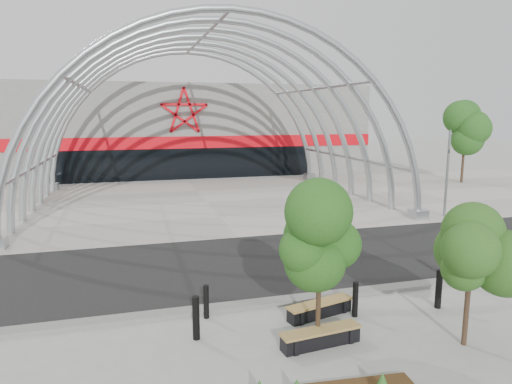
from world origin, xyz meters
TOP-DOWN VIEW (x-y plane):
  - ground at (0.00, 0.00)m, footprint 140.00×140.00m
  - road at (0.00, 3.50)m, footprint 140.00×7.00m
  - forecourt at (0.00, 15.50)m, footprint 60.00×17.00m
  - kerb at (0.00, -0.25)m, footprint 60.00×0.50m
  - arena_building at (0.00, 33.45)m, footprint 34.00×15.24m
  - vault_canopy at (0.00, 15.50)m, footprint 20.80×15.80m
  - signal_pole at (11.75, 8.14)m, footprint 0.31×0.65m
  - street_tree_0 at (-0.31, -2.70)m, footprint 1.64×1.64m
  - street_tree_1 at (3.07, -3.78)m, footprint 1.56×1.56m
  - bench_0 at (-0.31, -2.90)m, footprint 2.09×0.67m
  - bench_1 at (0.32, -1.39)m, footprint 2.06×0.92m
  - bollard_0 at (-3.15, -1.76)m, footprint 0.18×0.18m
  - bollard_1 at (-2.71, -0.65)m, footprint 0.15×0.15m
  - bollard_2 at (1.25, -1.65)m, footprint 0.16×0.16m
  - bollard_3 at (3.83, -1.79)m, footprint 0.18×0.18m
  - bollard_4 at (5.59, -0.61)m, footprint 0.18×0.18m
  - bg_tree_1 at (21.00, 18.00)m, footprint 2.70×2.70m

SIDE VIEW (x-z plane):
  - ground at x=0.00m, z-range 0.00..0.00m
  - road at x=0.00m, z-range 0.00..0.02m
  - vault_canopy at x=0.00m, z-range -10.16..10.20m
  - forecourt at x=0.00m, z-range 0.00..0.04m
  - kerb at x=0.00m, z-range 0.00..0.12m
  - bench_1 at x=0.32m, z-range -0.01..0.42m
  - bench_0 at x=-0.31m, z-range -0.01..0.42m
  - bollard_1 at x=-2.71m, z-range 0.00..0.94m
  - bollard_2 at x=1.25m, z-range 0.00..1.00m
  - bollard_0 at x=-3.15m, z-range 0.00..1.12m
  - bollard_3 at x=3.83m, z-range 0.00..1.14m
  - bollard_4 at x=5.59m, z-range 0.00..1.15m
  - signal_pole at x=11.75m, z-range 0.11..4.75m
  - street_tree_1 at x=3.07m, z-range 0.81..4.50m
  - street_tree_0 at x=-0.31m, z-range 0.82..4.57m
  - arena_building at x=0.00m, z-range -0.01..7.99m
  - bg_tree_1 at x=21.00m, z-range 1.29..7.20m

